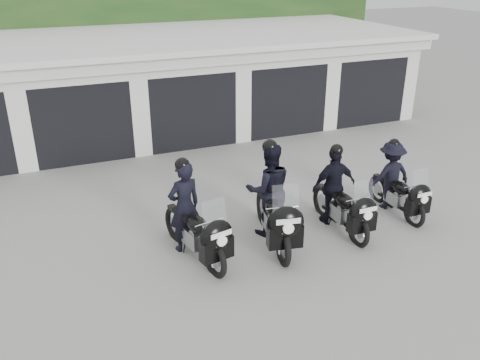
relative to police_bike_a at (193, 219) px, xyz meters
name	(u,v)px	position (x,y,z in m)	size (l,w,h in m)	color
ground	(276,232)	(1.84, 0.19, -0.78)	(80.00, 80.00, 0.00)	gray
garage_block	(169,83)	(1.84, 8.25, 0.64)	(16.40, 6.80, 2.96)	silver
background_vegetation	(145,24)	(2.22, 13.11, 1.99)	(20.00, 3.90, 5.80)	#173714
police_bike_a	(193,219)	(0.00, 0.00, 0.00)	(0.96, 2.23, 1.97)	black
police_bike_b	(271,198)	(1.65, 0.05, 0.11)	(1.16, 2.39, 2.10)	black
police_bike_c	(338,192)	(3.15, -0.03, 0.00)	(1.00, 2.11, 1.83)	black
police_bike_d	(394,180)	(4.71, 0.13, -0.06)	(1.02, 1.95, 1.69)	black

